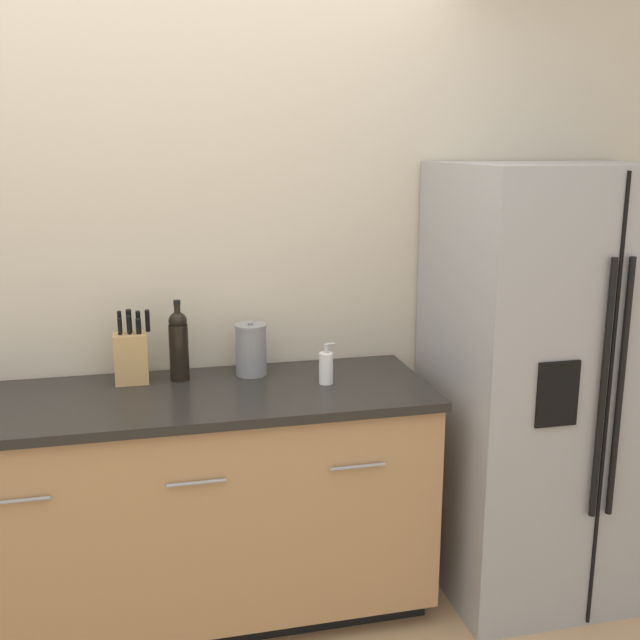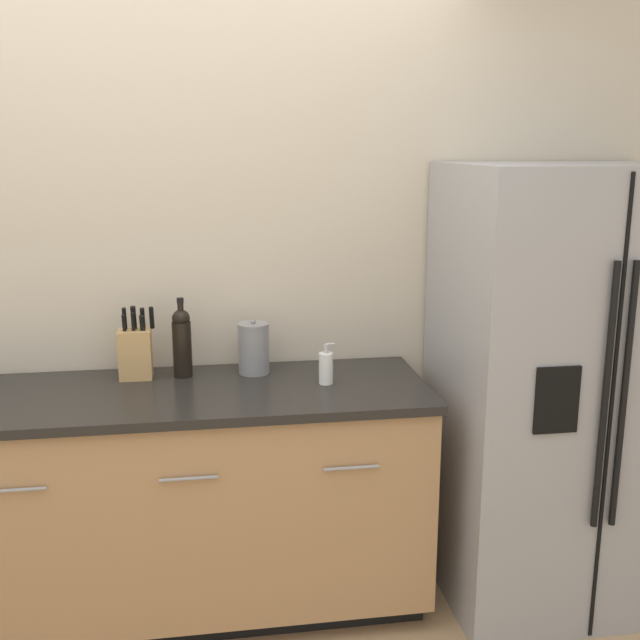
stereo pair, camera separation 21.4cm
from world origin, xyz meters
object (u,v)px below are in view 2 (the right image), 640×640
at_px(knife_block, 135,352).
at_px(wine_bottle, 182,341).
at_px(refrigerator, 561,387).
at_px(soap_dispenser, 326,368).
at_px(steel_canister, 254,348).

height_order(knife_block, wine_bottle, wine_bottle).
height_order(refrigerator, soap_dispenser, refrigerator).
relative_size(soap_dispenser, steel_canister, 0.73).
height_order(wine_bottle, soap_dispenser, wine_bottle).
bearing_deg(soap_dispenser, knife_block, 165.77).
bearing_deg(soap_dispenser, refrigerator, -3.13).
distance_m(wine_bottle, soap_dispenser, 0.58).
bearing_deg(soap_dispenser, wine_bottle, 161.73).
bearing_deg(steel_canister, refrigerator, -10.93).
distance_m(knife_block, wine_bottle, 0.18).
height_order(refrigerator, steel_canister, refrigerator).
bearing_deg(refrigerator, steel_canister, 169.07).
relative_size(knife_block, steel_canister, 1.31).
xyz_separation_m(refrigerator, soap_dispenser, (-0.94, 0.05, 0.11)).
xyz_separation_m(knife_block, steel_canister, (0.46, -0.00, -0.00)).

